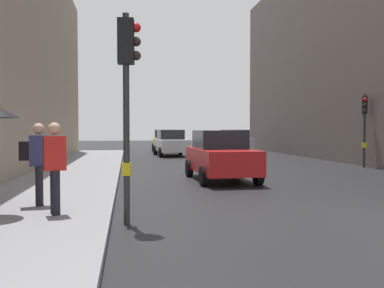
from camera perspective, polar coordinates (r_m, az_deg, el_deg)
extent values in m
cube|color=gray|center=(13.78, -17.04, -5.25)|extent=(3.35, 40.00, 0.16)
cylinder|color=#2D2D2D|center=(21.49, 22.26, 1.66)|extent=(0.12, 0.12, 3.45)
cube|color=black|center=(21.52, 22.31, 4.87)|extent=(0.35, 0.38, 0.84)
cube|color=yellow|center=(21.50, 22.24, -0.14)|extent=(0.25, 0.23, 0.24)
sphere|color=red|center=(21.35, 22.35, 5.59)|extent=(0.18, 0.18, 0.18)
sphere|color=#2D231E|center=(21.33, 22.34, 4.89)|extent=(0.18, 0.18, 0.18)
sphere|color=#2D231E|center=(21.32, 22.33, 4.20)|extent=(0.18, 0.18, 0.18)
cylinder|color=#2D2D2D|center=(8.01, -8.87, 3.26)|extent=(0.12, 0.12, 3.96)
cube|color=black|center=(8.17, -8.93, 13.53)|extent=(0.32, 0.27, 0.84)
cube|color=yellow|center=(8.04, -8.83, -3.37)|extent=(0.18, 0.21, 0.24)
sphere|color=red|center=(8.21, -7.57, 15.33)|extent=(0.18, 0.18, 0.18)
sphere|color=#2D231E|center=(8.16, -7.56, 13.56)|extent=(0.18, 0.18, 0.18)
sphere|color=#2D231E|center=(8.11, -7.55, 11.76)|extent=(0.18, 0.18, 0.18)
cube|color=red|center=(14.84, 3.94, -2.17)|extent=(1.92, 4.25, 0.80)
cube|color=black|center=(15.05, 3.72, 0.63)|extent=(1.66, 2.04, 0.64)
cylinder|color=black|center=(13.85, 8.94, -4.15)|extent=(0.24, 0.65, 0.64)
cylinder|color=black|center=(13.37, 1.61, -4.35)|extent=(0.24, 0.65, 0.64)
cylinder|color=black|center=(16.41, 5.83, -3.18)|extent=(0.24, 0.65, 0.64)
cylinder|color=black|center=(16.00, -0.38, -3.30)|extent=(0.24, 0.65, 0.64)
cube|color=yellow|center=(33.84, -3.68, 0.17)|extent=(1.92, 4.25, 0.80)
cube|color=black|center=(34.07, -3.71, 1.40)|extent=(1.66, 2.05, 0.64)
cylinder|color=black|center=(32.57, -1.96, -0.60)|extent=(0.24, 0.65, 0.64)
cylinder|color=black|center=(32.46, -5.12, -0.62)|extent=(0.24, 0.65, 0.64)
cylinder|color=black|center=(35.26, -2.35, -0.40)|extent=(0.24, 0.65, 0.64)
cylinder|color=black|center=(35.16, -5.27, -0.42)|extent=(0.24, 0.65, 0.64)
cube|color=silver|center=(28.49, -2.85, -0.17)|extent=(2.06, 4.31, 0.80)
cube|color=black|center=(28.72, -2.93, 1.28)|extent=(1.72, 2.10, 0.64)
cylinder|color=black|center=(27.35, -0.52, -1.10)|extent=(0.26, 0.65, 0.64)
cylinder|color=black|center=(27.04, -4.26, -1.14)|extent=(0.26, 0.65, 0.64)
cylinder|color=black|center=(29.99, -1.57, -0.82)|extent=(0.26, 0.65, 0.64)
cylinder|color=black|center=(29.71, -4.99, -0.86)|extent=(0.26, 0.65, 0.64)
cube|color=#BCBCC1|center=(31.91, 5.58, 0.06)|extent=(2.10, 4.32, 0.80)
cube|color=black|center=(31.66, 5.73, 1.34)|extent=(1.74, 2.11, 0.64)
cylinder|color=black|center=(32.95, 3.35, -0.57)|extent=(0.27, 0.65, 0.64)
cylinder|color=black|center=(33.49, 6.31, -0.54)|extent=(0.27, 0.65, 0.64)
cylinder|color=black|center=(30.37, 4.77, -0.79)|extent=(0.27, 0.65, 0.64)
cylinder|color=black|center=(30.96, 7.95, -0.75)|extent=(0.27, 0.65, 0.64)
cylinder|color=black|center=(9.80, -19.95, -5.24)|extent=(0.16, 0.16, 0.85)
cylinder|color=black|center=(9.60, -19.93, -5.38)|extent=(0.16, 0.16, 0.85)
cube|color=navy|center=(9.64, -20.00, -0.85)|extent=(0.45, 0.34, 0.66)
sphere|color=tan|center=(9.62, -20.03, 1.95)|extent=(0.24, 0.24, 0.24)
cube|color=black|center=(9.63, -21.78, -0.87)|extent=(0.25, 0.32, 0.40)
cylinder|color=black|center=(8.69, -18.09, -6.13)|extent=(0.16, 0.16, 0.85)
cylinder|color=black|center=(8.50, -17.93, -6.31)|extent=(0.16, 0.16, 0.85)
cube|color=red|center=(8.52, -18.07, -1.19)|extent=(0.46, 0.36, 0.66)
sphere|color=tan|center=(8.51, -18.10, 1.98)|extent=(0.24, 0.24, 0.24)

